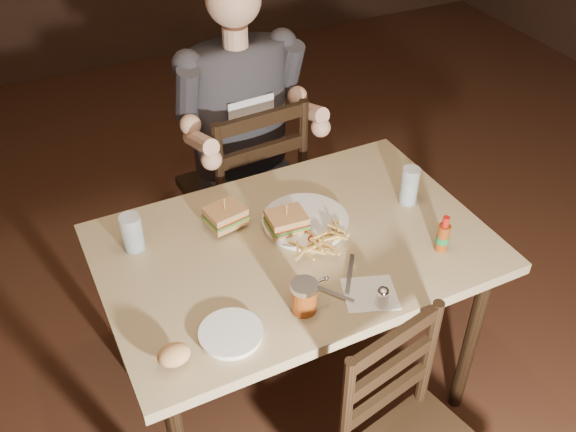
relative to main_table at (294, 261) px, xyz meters
name	(u,v)px	position (x,y,z in m)	size (l,w,h in m)	color
room_shell	(440,79)	(0.29, -0.24, 0.71)	(7.00, 7.00, 7.00)	black
main_table	(294,261)	(0.00, 0.00, 0.00)	(1.27, 0.86, 0.77)	tan
chair_far	(243,191)	(0.09, 0.71, -0.21)	(0.45, 0.49, 0.97)	black
diner	(243,96)	(0.09, 0.66, 0.28)	(0.54, 0.42, 0.93)	#2A2A2F
dinner_plate	(305,222)	(0.08, 0.08, 0.09)	(0.28, 0.28, 0.02)	white
sandwich_left	(225,211)	(-0.17, 0.18, 0.15)	(0.12, 0.10, 0.10)	tan
sandwich_right	(287,216)	(0.00, 0.06, 0.15)	(0.12, 0.10, 0.10)	tan
fries_pile	(318,240)	(0.06, -0.05, 0.11)	(0.25, 0.17, 0.04)	#E3B558
ketchup_dollop	(314,239)	(0.06, -0.03, 0.10)	(0.04, 0.04, 0.01)	maroon
glass_left	(132,233)	(-0.48, 0.20, 0.14)	(0.07, 0.07, 0.13)	silver
glass_right	(409,186)	(0.46, 0.04, 0.15)	(0.06, 0.06, 0.14)	silver
hot_sauce	(443,233)	(0.42, -0.22, 0.14)	(0.04, 0.04, 0.13)	maroon
salt_shaker	(382,298)	(0.11, -0.36, 0.11)	(0.04, 0.04, 0.07)	white
syrup_dispenser	(304,297)	(-0.10, -0.27, 0.13)	(0.08, 0.08, 0.10)	maroon
napkin	(370,294)	(0.10, -0.30, 0.08)	(0.16, 0.14, 0.00)	white
knife	(324,290)	(-0.01, -0.23, 0.08)	(0.01, 0.20, 0.00)	silver
fork	(350,274)	(0.09, -0.20, 0.08)	(0.01, 0.18, 0.01)	silver
side_plate	(231,334)	(-0.33, -0.28, 0.08)	(0.18, 0.18, 0.01)	white
bread_roll	(174,355)	(-0.50, -0.31, 0.12)	(0.09, 0.07, 0.05)	tan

